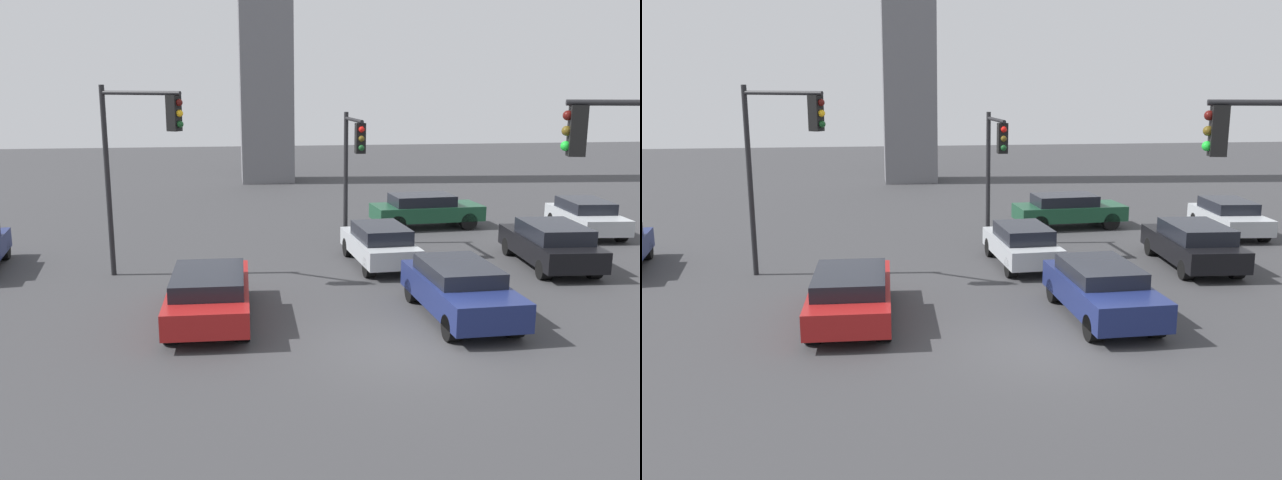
{
  "view_description": "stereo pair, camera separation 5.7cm",
  "coord_description": "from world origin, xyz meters",
  "views": [
    {
      "loc": [
        -3.92,
        -14.45,
        5.87
      ],
      "look_at": [
        -1.2,
        5.71,
        1.27
      ],
      "focal_mm": 38.95,
      "sensor_mm": 36.0,
      "label": 1
    },
    {
      "loc": [
        -3.86,
        -14.46,
        5.87
      ],
      "look_at": [
        -1.2,
        5.71,
        1.27
      ],
      "focal_mm": 38.95,
      "sensor_mm": 36.0,
      "label": 2
    }
  ],
  "objects": [
    {
      "name": "car_4",
      "position": [
        6.5,
        6.38,
        0.76
      ],
      "size": [
        2.19,
        4.68,
        1.46
      ],
      "rotation": [
        0.0,
        0.0,
        1.51
      ],
      "color": "black",
      "rests_on": "ground_plane"
    },
    {
      "name": "car_2",
      "position": [
        -4.45,
        2.52,
        0.71
      ],
      "size": [
        2.09,
        4.81,
        1.31
      ],
      "rotation": [
        0.0,
        0.0,
        1.55
      ],
      "color": "maroon",
      "rests_on": "ground_plane"
    },
    {
      "name": "car_7",
      "position": [
        4.21,
        13.06,
        0.76
      ],
      "size": [
        4.57,
        2.13,
        1.39
      ],
      "rotation": [
        0.0,
        0.0,
        0.06
      ],
      "color": "#19472D",
      "rests_on": "ground_plane"
    },
    {
      "name": "car_1",
      "position": [
        0.98,
        7.24,
        0.73
      ],
      "size": [
        1.95,
        4.14,
        1.38
      ],
      "rotation": [
        0.0,
        0.0,
        1.63
      ],
      "color": "#ADB2B7",
      "rests_on": "ground_plane"
    },
    {
      "name": "car_6",
      "position": [
        1.89,
        1.87,
        0.75
      ],
      "size": [
        2.02,
        4.51,
        1.39
      ],
      "rotation": [
        0.0,
        0.0,
        -1.54
      ],
      "color": "navy",
      "rests_on": "ground_plane"
    },
    {
      "name": "ground_plane",
      "position": [
        0.0,
        0.0,
        0.0
      ],
      "size": [
        105.22,
        105.22,
        0.0
      ],
      "primitive_type": "plane",
      "color": "#38383A"
    },
    {
      "name": "car_0",
      "position": [
        10.23,
        11.04,
        0.71
      ],
      "size": [
        2.15,
        4.37,
        1.34
      ],
      "rotation": [
        0.0,
        0.0,
        -1.65
      ],
      "color": "#ADB2B7",
      "rests_on": "ground_plane"
    },
    {
      "name": "traffic_light_2",
      "position": [
        -6.49,
        6.5,
        4.12
      ],
      "size": [
        2.52,
        1.82,
        5.84
      ],
      "rotation": [
        0.0,
        0.0,
        -0.61
      ],
      "color": "black",
      "rests_on": "ground_plane"
    },
    {
      "name": "traffic_light_0",
      "position": [
        0.45,
        9.37,
        3.45
      ],
      "size": [
        0.33,
        2.67,
        4.87
      ],
      "rotation": [
        0.0,
        0.0,
        -1.54
      ],
      "color": "black",
      "rests_on": "ground_plane"
    }
  ]
}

